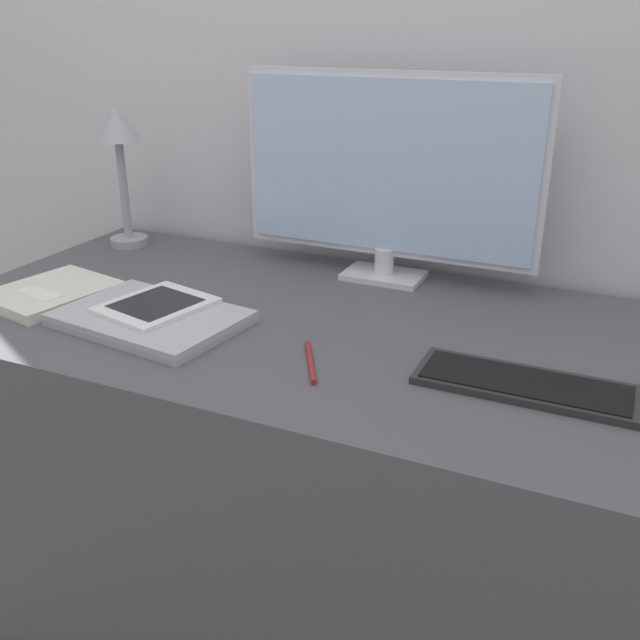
{
  "coord_description": "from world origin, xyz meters",
  "views": [
    {
      "loc": [
        0.5,
        -0.94,
        1.27
      ],
      "look_at": [
        0.05,
        0.04,
        0.81
      ],
      "focal_mm": 40.0,
      "sensor_mm": 36.0,
      "label": 1
    }
  ],
  "objects_px": {
    "keyboard": "(525,384)",
    "pen": "(311,361)",
    "laptop": "(151,318)",
    "desk_lamp": "(119,147)",
    "notebook": "(51,293)",
    "monitor": "(388,173)",
    "ereader": "(156,305)"
  },
  "relations": [
    {
      "from": "desk_lamp",
      "to": "notebook",
      "type": "height_order",
      "value": "desk_lamp"
    },
    {
      "from": "ereader",
      "to": "pen",
      "type": "distance_m",
      "value": 0.35
    },
    {
      "from": "keyboard",
      "to": "monitor",
      "type": "bearing_deg",
      "value": 133.39
    },
    {
      "from": "monitor",
      "to": "desk_lamp",
      "type": "height_order",
      "value": "monitor"
    },
    {
      "from": "pen",
      "to": "monitor",
      "type": "bearing_deg",
      "value": 94.33
    },
    {
      "from": "keyboard",
      "to": "notebook",
      "type": "distance_m",
      "value": 0.93
    },
    {
      "from": "laptop",
      "to": "desk_lamp",
      "type": "relative_size",
      "value": 1.06
    },
    {
      "from": "monitor",
      "to": "keyboard",
      "type": "relative_size",
      "value": 1.94
    },
    {
      "from": "desk_lamp",
      "to": "monitor",
      "type": "bearing_deg",
      "value": 2.94
    },
    {
      "from": "monitor",
      "to": "keyboard",
      "type": "bearing_deg",
      "value": -46.61
    },
    {
      "from": "keyboard",
      "to": "ereader",
      "type": "bearing_deg",
      "value": -179.41
    },
    {
      "from": "monitor",
      "to": "pen",
      "type": "xyz_separation_m",
      "value": [
        0.03,
        -0.44,
        -0.22
      ]
    },
    {
      "from": "desk_lamp",
      "to": "notebook",
      "type": "bearing_deg",
      "value": -75.92
    },
    {
      "from": "keyboard",
      "to": "laptop",
      "type": "xyz_separation_m",
      "value": [
        -0.67,
        -0.03,
        0.0
      ]
    },
    {
      "from": "pen",
      "to": "notebook",
      "type": "bearing_deg",
      "value": 175.3
    },
    {
      "from": "monitor",
      "to": "ereader",
      "type": "bearing_deg",
      "value": -128.19
    },
    {
      "from": "monitor",
      "to": "pen",
      "type": "relative_size",
      "value": 4.8
    },
    {
      "from": "laptop",
      "to": "pen",
      "type": "distance_m",
      "value": 0.34
    },
    {
      "from": "laptop",
      "to": "desk_lamp",
      "type": "bearing_deg",
      "value": 132.59
    },
    {
      "from": "monitor",
      "to": "pen",
      "type": "height_order",
      "value": "monitor"
    },
    {
      "from": "ereader",
      "to": "notebook",
      "type": "distance_m",
      "value": 0.26
    },
    {
      "from": "ereader",
      "to": "desk_lamp",
      "type": "height_order",
      "value": "desk_lamp"
    },
    {
      "from": "pen",
      "to": "desk_lamp",
      "type": "bearing_deg",
      "value": 149.4
    },
    {
      "from": "keyboard",
      "to": "ereader",
      "type": "distance_m",
      "value": 0.67
    },
    {
      "from": "monitor",
      "to": "notebook",
      "type": "distance_m",
      "value": 0.72
    },
    {
      "from": "notebook",
      "to": "ereader",
      "type": "bearing_deg",
      "value": -0.07
    },
    {
      "from": "laptop",
      "to": "desk_lamp",
      "type": "xyz_separation_m",
      "value": [
        -0.35,
        0.38,
        0.23
      ]
    },
    {
      "from": "keyboard",
      "to": "notebook",
      "type": "relative_size",
      "value": 1.26
    },
    {
      "from": "desk_lamp",
      "to": "pen",
      "type": "relative_size",
      "value": 2.49
    },
    {
      "from": "keyboard",
      "to": "pen",
      "type": "height_order",
      "value": "keyboard"
    },
    {
      "from": "ereader",
      "to": "desk_lamp",
      "type": "xyz_separation_m",
      "value": [
        -0.35,
        0.36,
        0.21
      ]
    },
    {
      "from": "desk_lamp",
      "to": "pen",
      "type": "xyz_separation_m",
      "value": [
        0.69,
        -0.41,
        -0.24
      ]
    }
  ]
}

